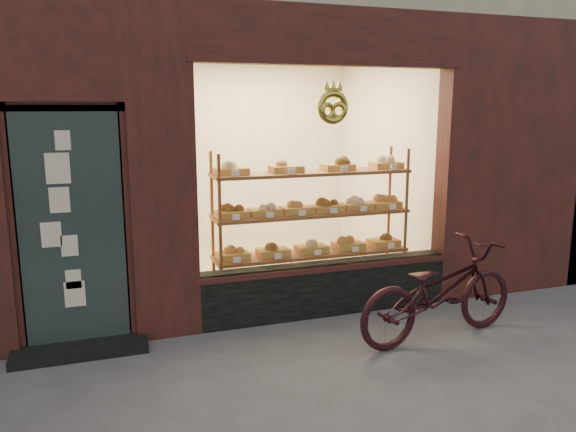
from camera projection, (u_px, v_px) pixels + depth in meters
name	position (u px, v px, depth m)	size (l,w,h in m)	color
ground	(386.00, 426.00, 3.86)	(90.00, 90.00, 0.00)	#494949
display_shelf	(312.00, 225.00, 6.20)	(2.20, 0.45, 1.70)	brown
bicycle	(439.00, 291.00, 5.24)	(0.62, 1.77, 0.93)	black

